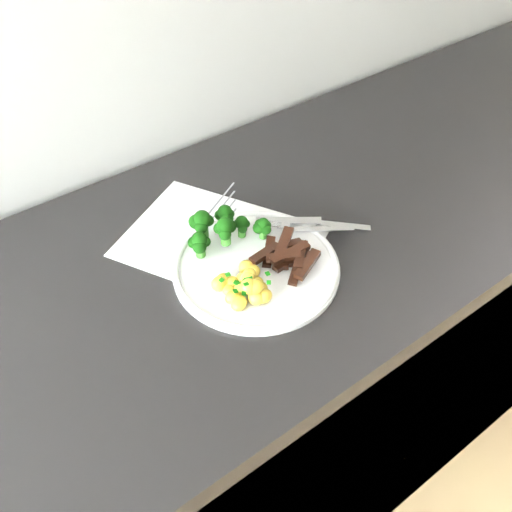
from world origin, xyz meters
The scene contains 8 objects.
counter centered at (-0.10, 1.68, 0.44)m, with size 2.35×0.59×0.88m.
recipe_paper centered at (-0.16, 1.71, 0.88)m, with size 0.33×0.37×0.00m.
plate centered at (-0.15, 1.63, 0.89)m, with size 0.26×0.26×0.01m.
broccoli centered at (-0.17, 1.70, 0.93)m, with size 0.13×0.08×0.06m.
potatoes centered at (-0.20, 1.60, 0.90)m, with size 0.08×0.08×0.04m.
beef_strips centered at (-0.11, 1.61, 0.90)m, with size 0.10×0.11×0.03m.
fork centered at (-0.04, 1.64, 0.90)m, with size 0.12×0.11×0.01m.
knife centered at (0.00, 1.63, 0.89)m, with size 0.15×0.13×0.02m.
Camera 1 is at (-0.50, 1.16, 1.49)m, focal length 38.65 mm.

